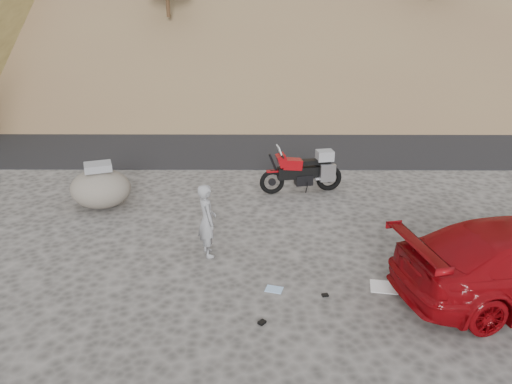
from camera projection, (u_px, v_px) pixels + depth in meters
ground at (257, 256)px, 10.80m from camera, size 140.00×140.00×0.00m
road at (258, 139)px, 19.13m from camera, size 120.00×7.00×0.05m
motorcycle at (305, 171)px, 13.99m from camera, size 2.37×0.94×1.42m
man at (208, 254)px, 10.86m from camera, size 0.57×0.69×1.62m
boulder at (101, 188)px, 13.04m from camera, size 1.73×1.52×1.20m
gear_white_cloth at (384, 287)px, 9.65m from camera, size 0.58×0.53×0.02m
gear_bottle at (436, 296)px, 9.19m from camera, size 0.10×0.10×0.20m
gear_funnel at (481, 304)px, 8.96m from camera, size 0.19×0.19×0.20m
gear_glove_a at (325, 295)px, 9.37m from camera, size 0.14×0.11×0.03m
gear_glove_b at (262, 322)px, 8.60m from camera, size 0.16×0.16×0.04m
gear_blue_cloth at (274, 289)px, 9.57m from camera, size 0.38×0.32×0.01m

